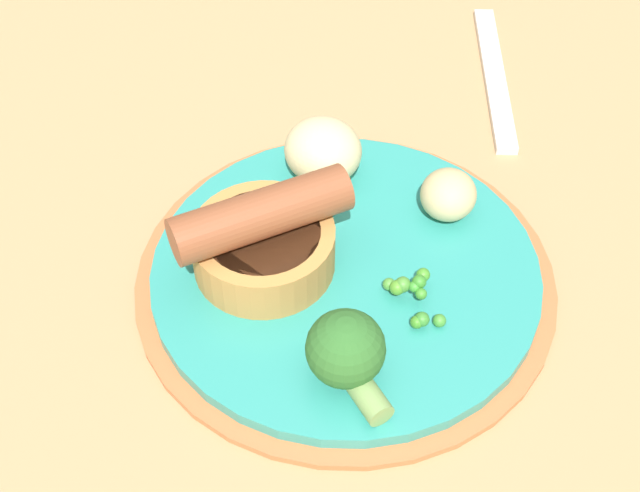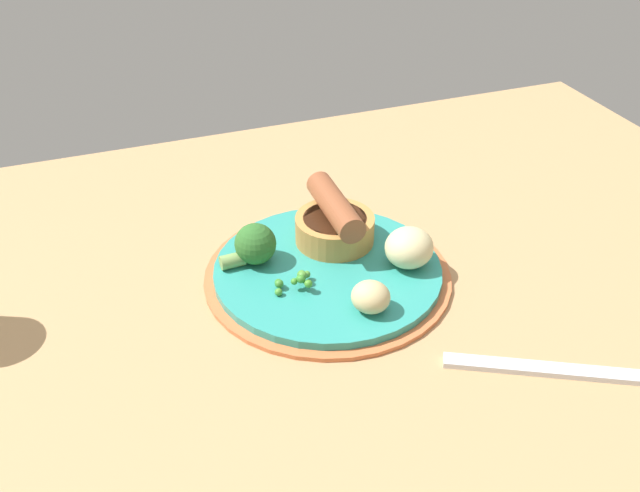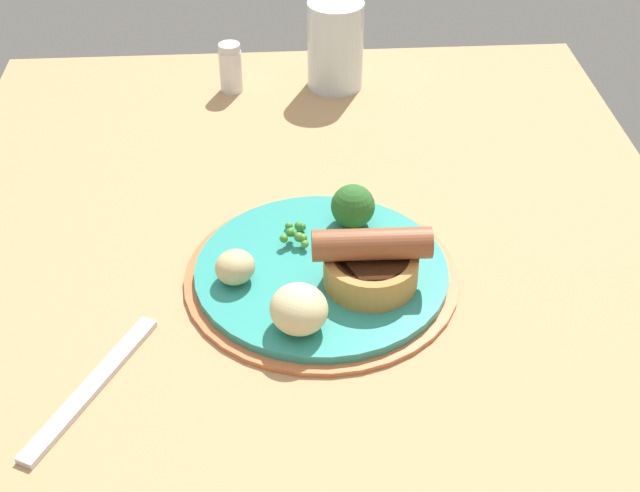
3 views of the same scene
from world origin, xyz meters
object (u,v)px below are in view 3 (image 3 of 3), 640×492
drinking_glass (335,45)px  salt_shaker (231,68)px  broccoli_floret_near (353,206)px  dinner_plate (321,274)px  pea_pile (296,234)px  potato_chunk_0 (235,267)px  potato_chunk_1 (299,309)px  fork (92,387)px  sausage_pudding (371,262)px

drinking_glass → salt_shaker: size_ratio=1.75×
broccoli_floret_near → drinking_glass: drinking_glass is taller
dinner_plate → pea_pile: 5.27cm
potato_chunk_0 → potato_chunk_1: size_ratio=0.73×
pea_pile → potato_chunk_1: size_ratio=0.81×
drinking_glass → pea_pile: bearing=169.3°
broccoli_floret_near → drinking_glass: (33.42, -0.85, 2.22)cm
pea_pile → broccoli_floret_near: bearing=-65.4°
potato_chunk_0 → fork: potato_chunk_0 is taller
potato_chunk_0 → salt_shaker: bearing=1.4°
potato_chunk_1 → fork: (-5.05, 17.86, -3.26)cm
dinner_plate → potato_chunk_1: size_ratio=4.99×
sausage_pudding → drinking_glass: drinking_glass is taller
sausage_pudding → potato_chunk_0: sausage_pudding is taller
fork → broccoli_floret_near: bearing=-21.8°
pea_pile → potato_chunk_1: (-12.74, 0.27, 1.20)cm
dinner_plate → broccoli_floret_near: broccoli_floret_near is taller
broccoli_floret_near → potato_chunk_1: size_ratio=1.17×
broccoli_floret_near → fork: (-20.51, 24.09, -3.27)cm
potato_chunk_1 → fork: 18.84cm
sausage_pudding → salt_shaker: 44.67cm
potato_chunk_0 → fork: 17.29cm
sausage_pudding → fork: sausage_pudding is taller
fork → salt_shaker: salt_shaker is taller
potato_chunk_1 → salt_shaker: size_ratio=0.82×
salt_shaker → drinking_glass: bearing=-87.6°
potato_chunk_1 → salt_shaker: (48.31, 6.70, -0.30)cm
potato_chunk_0 → drinking_glass: (41.92, -12.79, 2.77)cm
broccoli_floret_near → potato_chunk_0: size_ratio=1.60×
potato_chunk_0 → salt_shaker: salt_shaker is taller
sausage_pudding → potato_chunk_0: (1.15, 12.75, -0.82)cm
broccoli_floret_near → drinking_glass: bearing=175.7°
drinking_glass → potato_chunk_1: bearing=171.8°
potato_chunk_0 → sausage_pudding: bearing=-95.2°
dinner_plate → fork: size_ratio=1.49×
potato_chunk_0 → salt_shaker: 41.36cm
broccoli_floret_near → dinner_plate: bearing=-30.2°
drinking_glass → broccoli_floret_near: bearing=178.5°
pea_pile → fork: (-17.79, 18.13, -2.06)cm
potato_chunk_0 → potato_chunk_1: 9.02cm
sausage_pudding → drinking_glass: (43.07, -0.05, 1.96)cm
sausage_pudding → salt_shaker: size_ratio=1.69×
potato_chunk_1 → pea_pile: bearing=-1.2°
dinner_plate → potato_chunk_0: bearing=99.5°
potato_chunk_1 → fork: potato_chunk_1 is taller
potato_chunk_0 → fork: bearing=134.7°
salt_shaker → potato_chunk_0: bearing=-178.6°
sausage_pudding → pea_pile: (6.93, 6.76, -1.47)cm
pea_pile → salt_shaker: (35.58, 6.96, 0.90)cm
sausage_pudding → potato_chunk_0: 12.82cm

